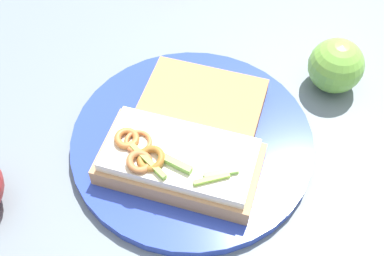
# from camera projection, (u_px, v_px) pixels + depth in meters

# --- Properties ---
(ground_plane) EXTENTS (2.00, 2.00, 0.00)m
(ground_plane) POSITION_uv_depth(u_px,v_px,m) (192.00, 145.00, 0.62)
(ground_plane) COLOR slate
(ground_plane) RESTS_ON ground
(plate) EXTENTS (0.29, 0.29, 0.01)m
(plate) POSITION_uv_depth(u_px,v_px,m) (192.00, 141.00, 0.61)
(plate) COLOR #2C44B6
(plate) RESTS_ON ground_plane
(sandwich) EXTENTS (0.17, 0.20, 0.05)m
(sandwich) POSITION_uv_depth(u_px,v_px,m) (178.00, 161.00, 0.56)
(sandwich) COLOR tan
(sandwich) RESTS_ON plate
(bread_slice_side) EXTENTS (0.16, 0.18, 0.03)m
(bread_slice_side) POSITION_uv_depth(u_px,v_px,m) (203.00, 103.00, 0.62)
(bread_slice_side) COLOR #BC7F4D
(bread_slice_side) RESTS_ON plate
(apple_2) EXTENTS (0.10, 0.10, 0.07)m
(apple_2) POSITION_uv_depth(u_px,v_px,m) (336.00, 66.00, 0.65)
(apple_2) COLOR #78BA44
(apple_2) RESTS_ON ground_plane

